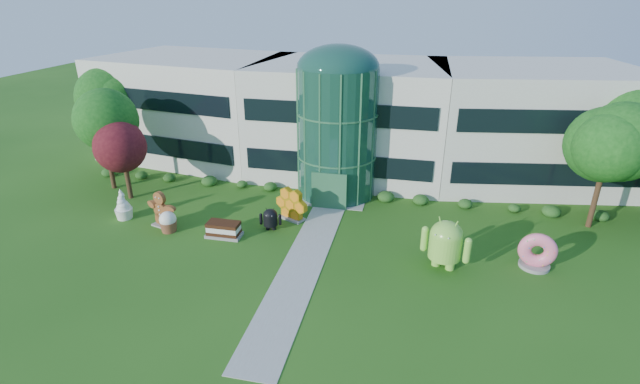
% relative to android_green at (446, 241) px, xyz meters
% --- Properties ---
extents(ground, '(140.00, 140.00, 0.00)m').
position_rel_android_green_xyz_m(ground, '(-8.10, -2.65, -1.73)').
color(ground, '#215114').
rests_on(ground, ground).
extents(building, '(46.00, 15.00, 9.30)m').
position_rel_android_green_xyz_m(building, '(-8.10, 15.35, 2.92)').
color(building, beige).
rests_on(building, ground).
extents(atrium, '(6.00, 6.00, 9.80)m').
position_rel_android_green_xyz_m(atrium, '(-8.10, 9.35, 3.17)').
color(atrium, '#194738').
rests_on(atrium, ground).
extents(walkway, '(2.40, 20.00, 0.04)m').
position_rel_android_green_xyz_m(walkway, '(-8.10, -0.65, -1.71)').
color(walkway, '#9E9E93').
rests_on(walkway, ground).
extents(tree_red, '(4.00, 4.00, 6.00)m').
position_rel_android_green_xyz_m(tree_red, '(-23.60, 4.85, 1.27)').
color(tree_red, '#3F0C14').
rests_on(tree_red, ground).
extents(trees_backdrop, '(52.00, 8.00, 8.40)m').
position_rel_android_green_xyz_m(trees_backdrop, '(-8.10, 10.35, 2.47)').
color(trees_backdrop, '#124A13').
rests_on(trees_backdrop, ground).
extents(android_green, '(3.57, 2.97, 3.46)m').
position_rel_android_green_xyz_m(android_green, '(0.00, 0.00, 0.00)').
color(android_green, '#88D644').
rests_on(android_green, ground).
extents(android_black, '(1.69, 1.25, 1.77)m').
position_rel_android_green_xyz_m(android_black, '(-11.30, 2.24, -0.84)').
color(android_black, black).
rests_on(android_black, ground).
extents(donut, '(2.30, 1.34, 2.26)m').
position_rel_android_green_xyz_m(donut, '(5.25, 1.17, -0.60)').
color(donut, '#F95F87').
rests_on(donut, ground).
extents(gingerbread, '(2.95, 1.83, 2.55)m').
position_rel_android_green_xyz_m(gingerbread, '(-18.75, 1.23, -0.46)').
color(gingerbread, brown).
rests_on(gingerbread, ground).
extents(ice_cream_sandwich, '(2.33, 1.18, 1.04)m').
position_rel_android_green_xyz_m(ice_cream_sandwich, '(-14.01, 0.65, -1.21)').
color(ice_cream_sandwich, '#311A0B').
rests_on(ice_cream_sandwich, ground).
extents(honeycomb, '(2.87, 2.00, 2.13)m').
position_rel_android_green_xyz_m(honeycomb, '(-10.33, 4.05, -0.67)').
color(honeycomb, orange).
rests_on(honeycomb, ground).
extents(froyo, '(1.67, 1.67, 2.23)m').
position_rel_android_green_xyz_m(froyo, '(-21.98, 1.61, -0.62)').
color(froyo, white).
rests_on(froyo, ground).
extents(cupcake, '(1.22, 1.22, 1.45)m').
position_rel_android_green_xyz_m(cupcake, '(-17.92, 0.53, -1.00)').
color(cupcake, white).
rests_on(cupcake, ground).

